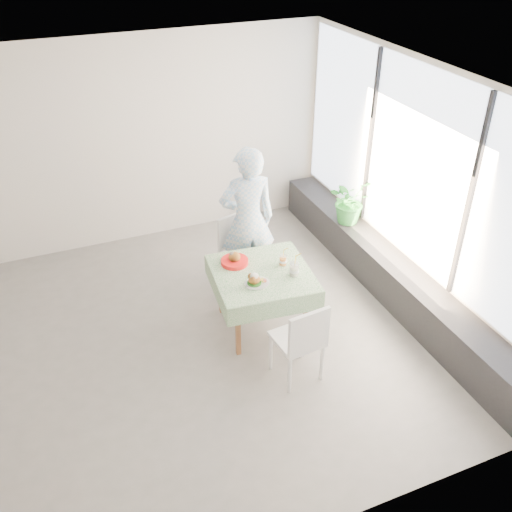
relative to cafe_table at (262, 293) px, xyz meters
name	(u,v)px	position (x,y,z in m)	size (l,w,h in m)	color
floor	(167,348)	(-1.11, 0.04, -0.46)	(6.00, 6.00, 0.00)	slate
ceiling	(139,94)	(-1.11, 0.04, 2.34)	(6.00, 6.00, 0.00)	white
wall_back	(108,147)	(-1.11, 2.54, 0.94)	(6.00, 0.02, 2.80)	silver
wall_front	(254,430)	(-1.11, -2.46, 0.94)	(6.00, 0.02, 2.80)	silver
wall_right	(415,186)	(1.89, 0.04, 0.94)	(0.02, 5.00, 2.80)	silver
window_pane	(416,166)	(1.86, 0.04, 1.19)	(0.01, 4.80, 2.18)	#D1E0F9
window_ledge	(387,274)	(1.69, 0.04, -0.21)	(0.40, 4.80, 0.50)	black
cafe_table	(262,293)	(0.00, 0.00, 0.00)	(1.14, 1.14, 0.74)	brown
chair_far	(242,265)	(0.10, 0.85, -0.18)	(0.54, 0.54, 0.92)	white
chair_near	(297,354)	(0.02, -0.87, -0.17)	(0.48, 0.48, 0.93)	white
diner	(248,221)	(0.16, 0.82, 0.46)	(0.67, 0.44, 1.85)	#98CAF4
main_dish	(256,281)	(-0.15, -0.18, 0.33)	(0.27, 0.27, 0.14)	white
juice_cup_orange	(283,261)	(0.27, 0.05, 0.34)	(0.09, 0.09, 0.24)	white
juice_cup_lemonade	(294,270)	(0.30, -0.18, 0.35)	(0.11, 0.11, 0.30)	white
second_dish	(235,260)	(-0.21, 0.27, 0.32)	(0.30, 0.30, 0.14)	red
potted_plant	(350,201)	(1.67, 1.00, 0.34)	(0.55, 0.48, 0.61)	#246E33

